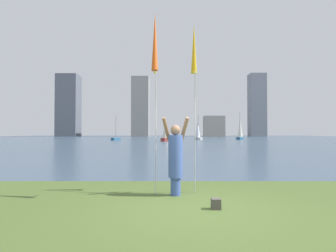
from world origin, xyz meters
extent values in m
cube|color=#384C60|center=(0.00, 61.66, -0.06)|extent=(120.00, 116.68, 0.12)
cube|color=#232D14|center=(0.00, 3.32, -0.02)|extent=(120.00, 0.70, 0.02)
cylinder|color=#3F59A5|center=(-0.35, 1.28, 0.22)|extent=(0.25, 0.25, 0.45)
cylinder|color=#3F59A5|center=(-0.35, 1.28, 0.99)|extent=(0.36, 0.36, 1.07)
sphere|color=#936B51|center=(-0.35, 1.28, 1.65)|extent=(0.26, 0.26, 0.26)
cylinder|color=#936B51|center=(-0.58, 1.43, 1.68)|extent=(0.26, 0.41, 0.62)
cylinder|color=#936B51|center=(-0.11, 1.43, 1.68)|extent=(0.26, 0.41, 0.62)
cylinder|color=#B2B2B7|center=(-0.86, 1.49, 1.54)|extent=(0.02, 0.43, 3.05)
cone|color=#F25919|center=(-0.86, 0.98, 3.84)|extent=(0.16, 0.36, 1.53)
sphere|color=yellow|center=(-0.86, 1.08, 3.08)|extent=(0.06, 0.06, 0.06)
cylinder|color=#B2B2B7|center=(0.17, 1.49, 1.60)|extent=(0.02, 0.22, 3.19)
cone|color=yellow|center=(0.17, 1.72, 3.86)|extent=(0.16, 0.24, 1.35)
sphere|color=yellow|center=(0.17, 1.68, 3.19)|extent=(0.06, 0.06, 0.06)
cube|color=#4C4742|center=(0.46, 0.02, 0.11)|extent=(0.19, 0.19, 0.22)
cube|color=#2D6084|center=(14.46, 52.70, 0.26)|extent=(1.95, 2.29, 0.53)
cylinder|color=#47474C|center=(14.46, 52.70, 3.07)|extent=(0.06, 0.06, 5.09)
cone|color=silver|center=(14.55, 52.83, 2.41)|extent=(1.49, 1.49, 3.76)
cube|color=#2D6084|center=(-10.46, 47.45, 0.25)|extent=(1.67, 2.11, 0.51)
cylinder|color=#47474C|center=(-10.46, 47.45, 2.57)|extent=(0.06, 0.06, 4.13)
cube|color=silver|center=(5.67, 51.75, 0.23)|extent=(1.66, 2.10, 0.46)
cylinder|color=#47474C|center=(5.67, 51.75, 2.76)|extent=(0.06, 0.06, 4.59)
cone|color=white|center=(5.59, 51.88, 2.21)|extent=(1.43, 1.43, 3.49)
cube|color=maroon|center=(-0.85, 42.15, 0.28)|extent=(1.89, 2.38, 0.56)
cylinder|color=silver|center=(-0.85, 42.15, 2.36)|extent=(0.07, 0.07, 3.60)
cone|color=silver|center=(-0.94, 42.01, 1.96)|extent=(1.58, 1.58, 2.81)
cube|color=#565B66|center=(-35.27, 91.89, 10.72)|extent=(7.12, 6.69, 21.45)
cube|color=gray|center=(-10.01, 90.95, 10.19)|extent=(5.79, 6.63, 20.37)
cube|color=gray|center=(15.35, 90.98, 3.55)|extent=(7.13, 3.93, 7.09)
cube|color=gray|center=(31.49, 94.86, 11.21)|extent=(5.58, 5.01, 22.42)
camera|label=1|loc=(-0.54, -5.84, 1.60)|focal=30.03mm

